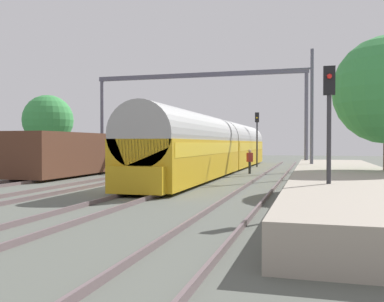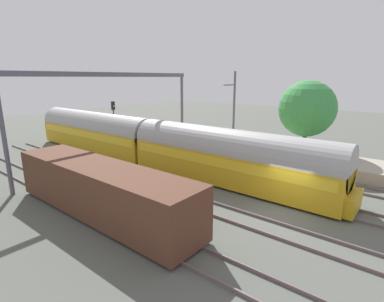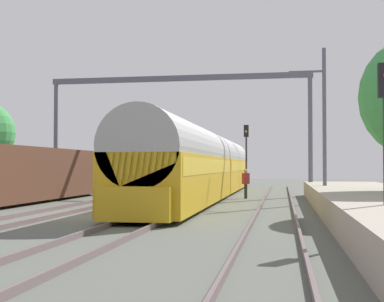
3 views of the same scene
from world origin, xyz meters
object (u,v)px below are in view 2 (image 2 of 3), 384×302
railway_signal_far (114,118)px  person_crossing (180,149)px  freight_car (101,190)px  passenger_train (149,141)px  catenary_gantry (114,96)px

railway_signal_far → person_crossing: bearing=-86.4°
railway_signal_far → freight_car: bearing=-129.3°
passenger_train → railway_signal_far: size_ratio=6.58×
freight_car → person_crossing: 11.88m
passenger_train → catenary_gantry: size_ratio=1.89×
freight_car → railway_signal_far: 16.83m
freight_car → catenary_gantry: catenary_gantry is taller
passenger_train → freight_car: 10.30m
passenger_train → person_crossing: (2.48, -1.46, -0.94)m
railway_signal_far → catenary_gantry: 7.66m
freight_car → catenary_gantry: size_ratio=0.75×
freight_car → catenary_gantry: 10.62m
catenary_gantry → railway_signal_far: bearing=55.1°
person_crossing → catenary_gantry: bearing=-73.3°
person_crossing → railway_signal_far: railway_signal_far is taller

